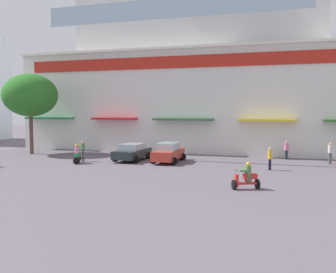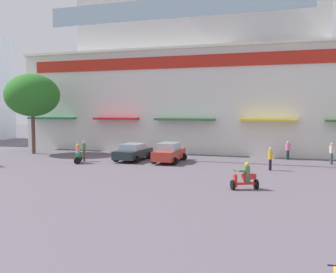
% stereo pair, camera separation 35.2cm
% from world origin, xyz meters
% --- Properties ---
extents(ground_plane, '(128.00, 128.00, 0.00)m').
position_xyz_m(ground_plane, '(0.00, 13.00, 0.00)').
color(ground_plane, '#605862').
extents(colonial_building, '(36.23, 18.13, 21.06)m').
position_xyz_m(colonial_building, '(-0.00, 36.64, 9.33)').
color(colonial_building, silver).
rests_on(colonial_building, ground).
extents(plaza_tree_0, '(5.01, 5.27, 7.57)m').
position_xyz_m(plaza_tree_0, '(-14.01, 25.66, 5.55)').
color(plaza_tree_0, brown).
rests_on(plaza_tree_0, ground).
extents(parked_car_0, '(2.47, 4.25, 1.40)m').
position_xyz_m(parked_car_0, '(-3.00, 24.22, 0.72)').
color(parked_car_0, '#1E2B2C').
rests_on(parked_car_0, ground).
extents(parked_car_1, '(2.31, 4.37, 1.57)m').
position_xyz_m(parked_car_1, '(0.14, 24.26, 0.78)').
color(parked_car_1, '#BB3528').
rests_on(parked_car_1, ground).
extents(scooter_rider_1, '(1.53, 1.13, 1.47)m').
position_xyz_m(scooter_rider_1, '(7.31, 15.67, 0.61)').
color(scooter_rider_1, black).
rests_on(scooter_rider_1, ground).
extents(scooter_rider_9, '(1.09, 1.50, 1.55)m').
position_xyz_m(scooter_rider_9, '(-6.53, 21.45, 0.64)').
color(scooter_rider_9, black).
rests_on(scooter_rider_9, ground).
extents(pedestrian_1, '(0.37, 0.37, 1.63)m').
position_xyz_m(pedestrian_1, '(8.13, 22.64, 0.93)').
color(pedestrian_1, black).
rests_on(pedestrian_1, ground).
extents(pedestrian_2, '(0.52, 0.52, 1.57)m').
position_xyz_m(pedestrian_2, '(9.12, 28.94, 0.88)').
color(pedestrian_2, '#1D2B2E').
rests_on(pedestrian_2, ground).
extents(pedestrian_3, '(0.34, 0.34, 1.67)m').
position_xyz_m(pedestrian_3, '(-6.64, 22.54, 0.97)').
color(pedestrian_3, brown).
rests_on(pedestrian_3, ground).
extents(pedestrian_4, '(0.44, 0.44, 1.68)m').
position_xyz_m(pedestrian_4, '(12.40, 27.08, 0.96)').
color(pedestrian_4, '#414F47').
rests_on(pedestrian_4, ground).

